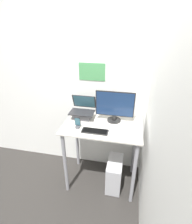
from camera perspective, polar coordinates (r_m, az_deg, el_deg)
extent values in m
plane|color=#2D2B28|center=(2.76, 0.44, -26.21)|extent=(12.00, 12.00, 0.00)
cube|color=white|center=(2.55, 3.87, 6.07)|extent=(6.00, 0.05, 2.60)
cube|color=#4C9959|center=(2.46, -1.34, 12.97)|extent=(0.37, 0.01, 0.24)
cube|color=white|center=(1.88, 18.88, -3.64)|extent=(0.05, 6.00, 2.60)
cube|color=beige|center=(2.31, 2.14, -4.40)|extent=(1.03, 0.66, 0.02)
cylinder|color=gray|center=(2.52, -10.03, -16.35)|extent=(0.05, 0.05, 1.00)
cylinder|color=gray|center=(2.40, 12.26, -19.35)|extent=(0.05, 0.05, 1.00)
cylinder|color=gray|center=(2.91, -6.16, -9.16)|extent=(0.05, 0.05, 1.00)
cylinder|color=gray|center=(2.81, 12.43, -11.28)|extent=(0.05, 0.05, 1.00)
cube|color=#4C4C51|center=(2.44, -4.60, -1.23)|extent=(0.23, 0.15, 0.09)
cube|color=#262628|center=(2.41, -4.65, -0.17)|extent=(0.33, 0.21, 0.02)
cube|color=#262628|center=(2.49, -3.86, 3.46)|extent=(0.33, 0.08, 0.20)
cube|color=#336072|center=(2.48, -3.90, 3.45)|extent=(0.30, 0.06, 0.18)
cylinder|color=black|center=(2.40, 5.88, -2.63)|extent=(0.19, 0.19, 0.02)
cylinder|color=black|center=(2.38, 5.93, -1.72)|extent=(0.07, 0.07, 0.07)
cube|color=black|center=(2.30, 6.18, 2.59)|extent=(0.51, 0.01, 0.35)
cube|color=navy|center=(2.29, 6.15, 2.50)|extent=(0.49, 0.01, 0.32)
cube|color=black|center=(2.16, -0.37, -6.30)|extent=(0.33, 0.13, 0.01)
cube|color=black|center=(2.16, -0.37, -6.11)|extent=(0.30, 0.11, 0.00)
ellipsoid|color=#99999E|center=(2.15, 5.47, -6.45)|extent=(0.03, 0.05, 0.02)
cylinder|color=#4C4C51|center=(2.24, -6.03, -4.95)|extent=(0.06, 0.06, 0.02)
cube|color=black|center=(2.22, -6.02, -3.18)|extent=(0.07, 0.03, 0.13)
cube|color=#336072|center=(2.21, -6.05, -3.22)|extent=(0.07, 0.03, 0.12)
cube|color=silver|center=(2.73, 6.01, -19.38)|extent=(0.21, 0.40, 0.47)
cube|color=#ADADB2|center=(2.60, 5.46, -22.63)|extent=(0.20, 0.01, 0.45)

